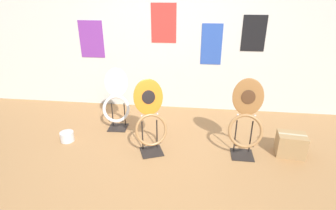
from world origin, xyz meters
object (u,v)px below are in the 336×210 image
(paint_can, at_px, (67,136))
(storage_box, at_px, (291,144))
(toilet_seat_display_orange_sun, at_px, (150,119))
(toilet_seat_display_white_plain, at_px, (116,104))
(toilet_seat_display_woodgrain, at_px, (246,121))

(paint_can, height_order, storage_box, storage_box)
(toilet_seat_display_orange_sun, height_order, paint_can, toilet_seat_display_orange_sun)
(toilet_seat_display_white_plain, bearing_deg, toilet_seat_display_orange_sun, -42.63)
(toilet_seat_display_orange_sun, bearing_deg, paint_can, 175.21)
(toilet_seat_display_orange_sun, relative_size, toilet_seat_display_white_plain, 1.05)
(toilet_seat_display_woodgrain, bearing_deg, toilet_seat_display_white_plain, 164.10)
(toilet_seat_display_woodgrain, bearing_deg, toilet_seat_display_orange_sun, -177.11)
(toilet_seat_display_orange_sun, xyz_separation_m, storage_box, (1.81, 0.14, -0.32))
(storage_box, bearing_deg, paint_can, -179.29)
(toilet_seat_display_woodgrain, height_order, toilet_seat_display_white_plain, toilet_seat_display_woodgrain)
(toilet_seat_display_orange_sun, height_order, toilet_seat_display_white_plain, toilet_seat_display_orange_sun)
(toilet_seat_display_woodgrain, height_order, storage_box, toilet_seat_display_woodgrain)
(toilet_seat_display_white_plain, xyz_separation_m, paint_can, (-0.60, -0.48, -0.33))
(toilet_seat_display_white_plain, distance_m, paint_can, 0.83)
(paint_can, bearing_deg, toilet_seat_display_woodgrain, -1.01)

